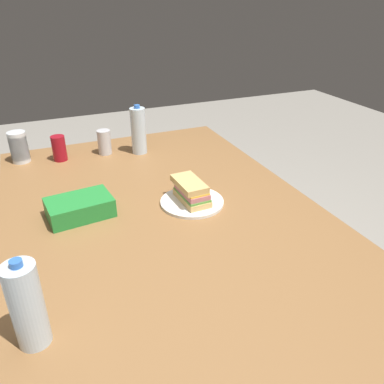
% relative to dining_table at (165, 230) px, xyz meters
% --- Properties ---
extents(ground_plane, '(8.00, 8.00, 0.00)m').
position_rel_dining_table_xyz_m(ground_plane, '(0.00, 0.00, -0.69)').
color(ground_plane, gray).
extents(dining_table, '(1.73, 1.15, 0.77)m').
position_rel_dining_table_xyz_m(dining_table, '(0.00, 0.00, 0.00)').
color(dining_table, olive).
rests_on(dining_table, ground_plane).
extents(paper_plate, '(0.25, 0.25, 0.01)m').
position_rel_dining_table_xyz_m(paper_plate, '(0.02, -0.12, 0.08)').
color(paper_plate, white).
rests_on(paper_plate, dining_table).
extents(sandwich, '(0.19, 0.10, 0.08)m').
position_rel_dining_table_xyz_m(sandwich, '(0.03, -0.12, 0.13)').
color(sandwich, '#DBB26B').
rests_on(sandwich, paper_plate).
extents(soda_can_red, '(0.07, 0.07, 0.12)m').
position_rel_dining_table_xyz_m(soda_can_red, '(0.67, 0.30, 0.14)').
color(soda_can_red, maroon).
rests_on(soda_can_red, dining_table).
extents(chip_bag, '(0.17, 0.25, 0.07)m').
position_rel_dining_table_xyz_m(chip_bag, '(0.10, 0.29, 0.11)').
color(chip_bag, '#268C38').
rests_on(chip_bag, dining_table).
extents(water_bottle_tall, '(0.07, 0.07, 0.25)m').
position_rel_dining_table_xyz_m(water_bottle_tall, '(0.61, -0.08, 0.19)').
color(water_bottle_tall, silver).
rests_on(water_bottle_tall, dining_table).
extents(plastic_cup_stack, '(0.08, 0.08, 0.15)m').
position_rel_dining_table_xyz_m(plastic_cup_stack, '(0.72, 0.48, 0.15)').
color(plastic_cup_stack, silver).
rests_on(plastic_cup_stack, dining_table).
extents(water_bottle_spare, '(0.08, 0.08, 0.24)m').
position_rel_dining_table_xyz_m(water_bottle_spare, '(-0.45, 0.48, 0.19)').
color(water_bottle_spare, silver).
rests_on(water_bottle_spare, dining_table).
extents(soda_can_silver, '(0.07, 0.07, 0.12)m').
position_rel_dining_table_xyz_m(soda_can_silver, '(0.67, 0.08, 0.14)').
color(soda_can_silver, silver).
rests_on(soda_can_silver, dining_table).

